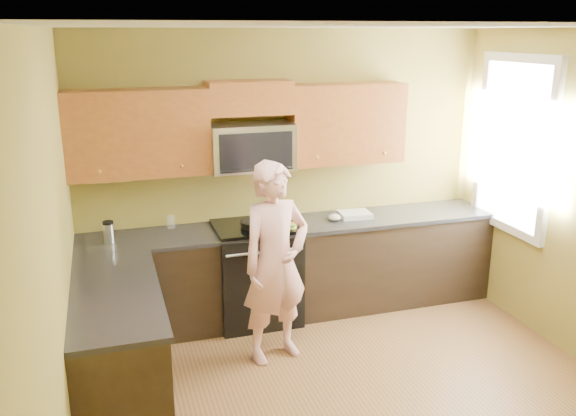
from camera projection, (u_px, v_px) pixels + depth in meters
name	position (u px, v px, depth m)	size (l,w,h in m)	color
floor	(366.00, 410.00, 4.44)	(4.00, 4.00, 0.00)	brown
ceiling	(383.00, 26.00, 3.68)	(4.00, 4.00, 0.00)	white
wall_back	(286.00, 172.00, 5.89)	(4.00, 4.00, 0.00)	olive
wall_left	(57.00, 270.00, 3.49)	(4.00, 4.00, 0.00)	olive
cabinet_back_run	(295.00, 270.00, 5.87)	(4.00, 0.60, 0.88)	black
cabinet_left_run	(119.00, 352.00, 4.38)	(0.60, 1.60, 0.88)	black
countertop_back	(296.00, 225.00, 5.73)	(4.00, 0.62, 0.04)	black
countertop_left	(115.00, 293.00, 4.25)	(0.62, 1.60, 0.04)	black
stove	(256.00, 272.00, 5.72)	(0.76, 0.65, 0.95)	black
microwave	(251.00, 169.00, 5.56)	(0.76, 0.40, 0.42)	silver
upper_cab_left	(141.00, 176.00, 5.31)	(1.22, 0.33, 0.75)	brown
upper_cab_right	(344.00, 162.00, 5.86)	(1.12, 0.33, 0.75)	brown
upper_cab_over_mw	(249.00, 97.00, 5.41)	(0.76, 0.33, 0.30)	brown
window	(514.00, 145.00, 5.63)	(0.06, 1.06, 1.66)	white
woman	(276.00, 263.00, 4.95)	(0.62, 0.41, 1.70)	#F2797D
frying_pan	(255.00, 227.00, 5.53)	(0.27, 0.47, 0.06)	black
butter_tub	(290.00, 231.00, 5.52)	(0.12, 0.12, 0.09)	#FFF243
toast_slice	(350.00, 218.00, 5.87)	(0.11, 0.11, 0.01)	#B27F47
napkin_a	(268.00, 228.00, 5.49)	(0.11, 0.12, 0.06)	silver
napkin_b	(334.00, 217.00, 5.80)	(0.12, 0.13, 0.07)	silver
dish_towel	(355.00, 215.00, 5.92)	(0.30, 0.24, 0.05)	white
travel_mug	(110.00, 243.00, 5.20)	(0.09, 0.09, 0.20)	silver
glass_b	(171.00, 222.00, 5.58)	(0.07, 0.07, 0.12)	silver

